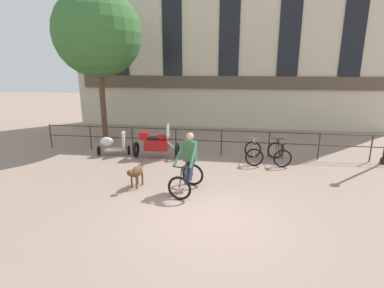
{
  "coord_description": "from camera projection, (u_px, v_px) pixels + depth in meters",
  "views": [
    {
      "loc": [
        0.59,
        -6.52,
        3.58
      ],
      "look_at": [
        -0.84,
        2.86,
        1.05
      ],
      "focal_mm": 28.0,
      "sensor_mm": 36.0,
      "label": 1
    }
  ],
  "objects": [
    {
      "name": "ground_plane",
      "position": [
        209.0,
        217.0,
        7.24
      ],
      "size": [
        60.0,
        60.0,
        0.0
      ],
      "primitive_type": "plane",
      "color": "gray"
    },
    {
      "name": "canal_railing",
      "position": [
        221.0,
        138.0,
        12.02
      ],
      "size": [
        15.05,
        0.05,
        1.05
      ],
      "color": "#2D2B28",
      "rests_on": "ground_plane"
    },
    {
      "name": "building_facade",
      "position": [
        229.0,
        43.0,
        16.51
      ],
      "size": [
        18.0,
        0.72,
        9.53
      ],
      "color": "beige",
      "rests_on": "ground_plane"
    },
    {
      "name": "cyclist_with_bike",
      "position": [
        188.0,
        166.0,
        8.61
      ],
      "size": [
        0.88,
        1.28,
        1.7
      ],
      "rotation": [
        0.0,
        0.0,
        -0.19
      ],
      "color": "black",
      "rests_on": "ground_plane"
    },
    {
      "name": "dog",
      "position": [
        136.0,
        173.0,
        8.91
      ],
      "size": [
        0.37,
        0.9,
        0.65
      ],
      "rotation": [
        0.0,
        0.0,
        -0.21
      ],
      "color": "brown",
      "rests_on": "ground_plane"
    },
    {
      "name": "parked_motorcycle",
      "position": [
        156.0,
        144.0,
        11.73
      ],
      "size": [
        1.8,
        0.7,
        1.35
      ],
      "rotation": [
        0.0,
        0.0,
        1.62
      ],
      "color": "black",
      "rests_on": "ground_plane"
    },
    {
      "name": "parked_bicycle_near_lamp",
      "position": [
        254.0,
        152.0,
        11.3
      ],
      "size": [
        0.67,
        1.11,
        0.86
      ],
      "rotation": [
        0.0,
        0.0,
        3.15
      ],
      "color": "black",
      "rests_on": "ground_plane"
    },
    {
      "name": "parked_bicycle_mid_left",
      "position": [
        279.0,
        154.0,
        11.17
      ],
      "size": [
        0.78,
        1.18,
        0.86
      ],
      "rotation": [
        0.0,
        0.0,
        3.26
      ],
      "color": "black",
      "rests_on": "ground_plane"
    },
    {
      "name": "parked_scooter",
      "position": [
        112.0,
        144.0,
        12.09
      ],
      "size": [
        1.34,
        0.68,
        0.96
      ],
      "rotation": [
        0.0,
        0.0,
        1.8
      ],
      "color": "black",
      "rests_on": "ground_plane"
    },
    {
      "name": "tree_canalside_left",
      "position": [
        98.0,
        33.0,
        13.35
      ],
      "size": [
        3.91,
        3.91,
        6.88
      ],
      "color": "brown",
      "rests_on": "ground_plane"
    }
  ]
}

